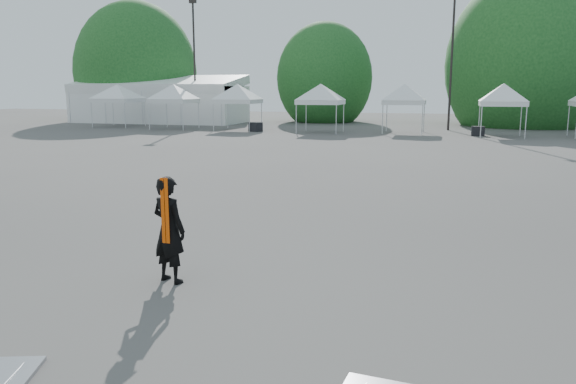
# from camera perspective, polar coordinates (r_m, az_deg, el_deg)

# --- Properties ---
(ground) EXTENTS (120.00, 120.00, 0.00)m
(ground) POSITION_cam_1_polar(r_m,az_deg,el_deg) (11.57, 0.39, -4.67)
(ground) COLOR #474442
(ground) RESTS_ON ground
(marquee) EXTENTS (15.00, 6.25, 4.23)m
(marquee) POSITION_cam_1_polar(r_m,az_deg,el_deg) (52.14, -12.93, 9.08)
(marquee) COLOR white
(marquee) RESTS_ON ground
(light_pole_west) EXTENTS (0.60, 0.25, 10.30)m
(light_pole_west) POSITION_cam_1_polar(r_m,az_deg,el_deg) (49.51, -9.50, 13.54)
(light_pole_west) COLOR black
(light_pole_west) RESTS_ON ground
(light_pole_east) EXTENTS (0.60, 0.25, 9.80)m
(light_pole_east) POSITION_cam_1_polar(r_m,az_deg,el_deg) (42.83, 16.32, 13.42)
(light_pole_east) COLOR black
(light_pole_east) RESTS_ON ground
(tree_far_w) EXTENTS (4.80, 4.80, 7.30)m
(tree_far_w) POSITION_cam_1_polar(r_m,az_deg,el_deg) (56.74, -15.18, 11.67)
(tree_far_w) COLOR #382314
(tree_far_w) RESTS_ON ground
(tree_mid_w) EXTENTS (4.16, 4.16, 6.33)m
(tree_mid_w) POSITION_cam_1_polar(r_m,az_deg,el_deg) (51.94, 3.73, 11.48)
(tree_mid_w) COLOR #382314
(tree_mid_w) RESTS_ON ground
(tree_mid_e) EXTENTS (5.12, 5.12, 7.79)m
(tree_mid_e) POSITION_cam_1_polar(r_m,az_deg,el_deg) (50.16, 23.26, 11.74)
(tree_mid_e) COLOR #382314
(tree_mid_e) RESTS_ON ground
(tent_a) EXTENTS (4.44, 4.44, 3.88)m
(tent_a) POSITION_cam_1_polar(r_m,az_deg,el_deg) (46.96, -16.94, 10.09)
(tent_a) COLOR silver
(tent_a) RESTS_ON ground
(tent_b) EXTENTS (4.13, 4.13, 3.88)m
(tent_b) POSITION_cam_1_polar(r_m,az_deg,el_deg) (43.42, -11.57, 10.33)
(tent_b) COLOR silver
(tent_b) RESTS_ON ground
(tent_c) EXTENTS (4.15, 4.15, 3.88)m
(tent_c) POSITION_cam_1_polar(r_m,az_deg,el_deg) (41.61, -5.15, 10.50)
(tent_c) COLOR silver
(tent_c) RESTS_ON ground
(tent_d) EXTENTS (4.17, 4.17, 3.88)m
(tent_d) POSITION_cam_1_polar(r_m,az_deg,el_deg) (39.17, 3.35, 10.53)
(tent_d) COLOR silver
(tent_d) RESTS_ON ground
(tent_e) EXTENTS (3.94, 3.94, 3.88)m
(tent_e) POSITION_cam_1_polar(r_m,az_deg,el_deg) (39.40, 11.79, 10.33)
(tent_e) COLOR silver
(tent_e) RESTS_ON ground
(tent_f) EXTENTS (3.89, 3.89, 3.88)m
(tent_f) POSITION_cam_1_polar(r_m,az_deg,el_deg) (37.94, 21.07, 9.86)
(tent_f) COLOR silver
(tent_f) RESTS_ON ground
(man) EXTENTS (0.72, 0.58, 1.70)m
(man) POSITION_cam_1_polar(r_m,az_deg,el_deg) (8.99, -12.00, -3.75)
(man) COLOR black
(man) RESTS_ON ground
(crate_west) EXTENTS (1.02, 0.92, 0.64)m
(crate_west) POSITION_cam_1_polar(r_m,az_deg,el_deg) (40.07, -3.32, 6.61)
(crate_west) COLOR black
(crate_west) RESTS_ON ground
(crate_mid) EXTENTS (0.81, 0.64, 0.62)m
(crate_mid) POSITION_cam_1_polar(r_m,az_deg,el_deg) (38.30, 18.73, 5.88)
(crate_mid) COLOR black
(crate_mid) RESTS_ON ground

